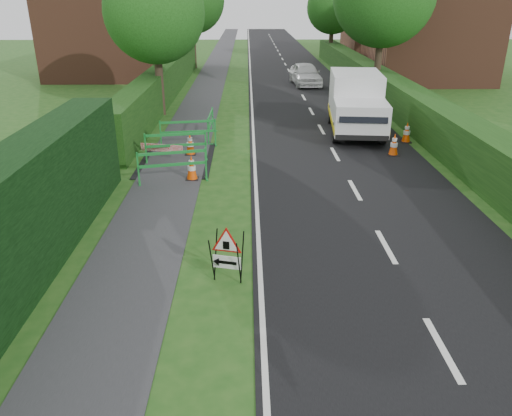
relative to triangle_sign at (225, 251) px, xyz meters
name	(u,v)px	position (x,y,z in m)	size (l,w,h in m)	color
ground	(291,398)	(1.03, -3.09, -0.70)	(120.00, 120.00, 0.00)	#1D4C15
road_surface	(286,66)	(3.53, 31.91, -0.69)	(6.00, 90.00, 0.02)	black
footpath	(216,66)	(-1.97, 31.91, -0.69)	(2.00, 90.00, 0.02)	#2D2D30
hedge_west_far	(166,98)	(-3.97, 18.91, -0.70)	(1.00, 24.00, 1.80)	#14380F
hedge_east	(409,124)	(7.53, 12.91, -0.70)	(1.20, 50.00, 1.50)	#14380F
house_west	(106,32)	(-8.97, 26.91, 2.20)	(7.50, 7.40, 7.88)	brown
house_east_a	(428,34)	(12.03, 24.91, 2.20)	(7.50, 7.40, 7.88)	brown
house_east_b	(387,22)	(13.03, 38.91, 2.20)	(7.50, 7.40, 7.88)	brown
tree_nw	(154,12)	(-3.57, 14.91, 3.79)	(4.40, 4.40, 6.70)	#2D2116
tree_fw	(191,0)	(-3.57, 30.91, 4.13)	(4.80, 4.80, 7.24)	#2D2116
tree_fe	(333,7)	(7.43, 34.91, 3.53)	(4.20, 4.20, 6.33)	#2D2116
triangle_sign	(225,251)	(0.00, 0.00, 0.00)	(0.83, 0.83, 1.00)	black
works_van	(356,102)	(4.84, 11.58, 0.52)	(2.47, 5.19, 2.29)	silver
traffic_cone_0	(394,144)	(5.56, 8.31, -0.30)	(0.38, 0.38, 0.79)	black
traffic_cone_1	(407,132)	(6.50, 9.96, -0.30)	(0.38, 0.38, 0.79)	black
traffic_cone_2	(373,116)	(5.83, 12.66, -0.30)	(0.38, 0.38, 0.79)	black
traffic_cone_3	(192,167)	(-1.25, 5.92, -0.30)	(0.38, 0.38, 0.79)	black
traffic_cone_4	(190,144)	(-1.56, 8.49, -0.30)	(0.38, 0.38, 0.79)	black
ped_barrier_0	(172,162)	(-1.79, 5.71, -0.06)	(2.09, 0.79, 1.00)	#167C2B
ped_barrier_1	(176,143)	(-1.96, 7.78, -0.06)	(2.09, 0.69, 1.00)	#167C2B
ped_barrier_2	(188,130)	(-1.74, 9.56, -0.06)	(2.09, 0.66, 1.00)	#167C2B
ped_barrier_3	(210,122)	(-0.99, 10.74, -0.06)	(0.39, 2.07, 1.00)	#167C2B
redwhite_plank	(163,161)	(-2.45, 7.83, -0.70)	(1.50, 0.04, 0.25)	red
hatchback_car	(305,74)	(4.06, 23.03, -0.02)	(1.59, 3.94, 1.34)	silver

